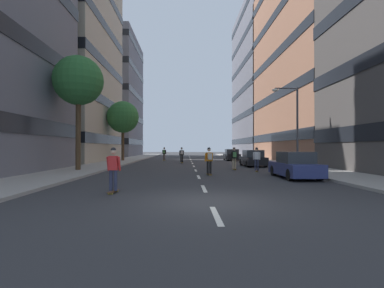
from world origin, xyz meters
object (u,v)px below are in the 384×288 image
object	(u,v)px
skater_2	(209,159)
skater_5	(182,154)
parked_car_near	(253,159)
skater_3	(164,153)
parked_car_mid	(232,155)
parked_car_far	(295,166)
streetlamp_right	(293,118)
skater_0	(257,158)
skater_1	(113,168)
skater_4	(234,157)
street_tree_near	(123,117)
street_tree_mid	(78,81)

from	to	relation	value
skater_2	skater_5	bearing A→B (deg)	97.53
parked_car_near	skater_3	size ratio (longest dim) A/B	2.47
parked_car_mid	parked_car_far	size ratio (longest dim) A/B	1.00
streetlamp_right	skater_2	bearing A→B (deg)	-146.72
skater_0	skater_1	bearing A→B (deg)	-128.81
skater_0	skater_4	distance (m)	2.28
skater_0	skater_1	xyz separation A→B (m)	(-8.00, -9.95, 0.00)
skater_0	skater_1	size ratio (longest dim) A/B	1.00
street_tree_near	skater_0	bearing A→B (deg)	-50.56
skater_2	skater_4	xyz separation A→B (m)	(2.34, 4.38, 0.00)
street_tree_near	skater_0	distance (m)	21.02
skater_1	skater_3	distance (m)	28.35
skater_5	skater_1	bearing A→B (deg)	-96.22
street_tree_mid	skater_4	bearing A→B (deg)	7.44
skater_1	skater_3	world-z (taller)	same
skater_5	parked_car_mid	bearing A→B (deg)	44.70
skater_0	skater_2	xyz separation A→B (m)	(-3.68, -2.53, 0.03)
skater_1	skater_2	world-z (taller)	same
street_tree_mid	skater_3	distance (m)	19.57
parked_car_mid	street_tree_mid	size ratio (longest dim) A/B	0.53
street_tree_mid	skater_2	xyz separation A→B (m)	(9.36, -2.85, -5.60)
skater_2	street_tree_near	bearing A→B (deg)	116.99
skater_0	skater_3	bearing A→B (deg)	113.61
parked_car_near	parked_car_mid	distance (m)	12.62
street_tree_near	parked_car_far	bearing A→B (deg)	-55.23
skater_0	skater_1	distance (m)	12.76
streetlamp_right	skater_1	size ratio (longest dim) A/B	3.65
streetlamp_right	street_tree_mid	bearing A→B (deg)	-173.63
parked_car_mid	street_tree_near	bearing A→B (deg)	-168.62
parked_car_near	skater_4	world-z (taller)	skater_4
skater_0	skater_1	world-z (taller)	same
parked_car_far	skater_4	size ratio (longest dim) A/B	2.47
street_tree_near	street_tree_mid	size ratio (longest dim) A/B	0.89
skater_1	skater_3	xyz separation A→B (m)	(-0.04, 28.35, 0.03)
parked_car_mid	skater_1	distance (m)	30.06
streetlamp_right	parked_car_far	bearing A→B (deg)	-109.39
street_tree_near	street_tree_mid	distance (m)	15.56
parked_car_far	skater_1	xyz separation A→B (m)	(-9.11, -5.41, 0.29)
parked_car_far	streetlamp_right	xyz separation A→B (m)	(2.36, 6.69, 3.44)
parked_car_mid	skater_2	size ratio (longest dim) A/B	2.47
skater_3	skater_2	bearing A→B (deg)	-78.22
parked_car_far	skater_0	distance (m)	4.68
parked_car_mid	street_tree_mid	distance (m)	23.93
parked_car_near	parked_car_far	distance (m)	10.61
street_tree_mid	skater_0	xyz separation A→B (m)	(13.03, -0.32, -5.63)
street_tree_near	skater_4	bearing A→B (deg)	-50.11
street_tree_near	skater_4	world-z (taller)	street_tree_near
skater_0	skater_3	distance (m)	20.08
skater_3	skater_4	size ratio (longest dim) A/B	1.00
streetlamp_right	skater_4	size ratio (longest dim) A/B	3.65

